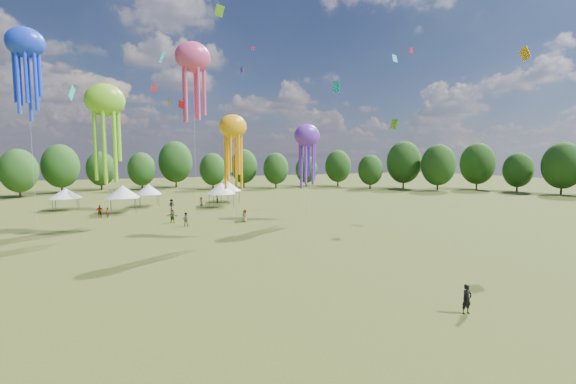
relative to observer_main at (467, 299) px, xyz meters
name	(u,v)px	position (x,y,z in m)	size (l,w,h in m)	color
ground	(362,332)	(-6.95, 0.62, -0.88)	(300.00, 300.00, 0.00)	#384416
observer_main	(467,299)	(0.00, 0.00, 0.00)	(0.64, 0.42, 1.75)	black
spectator_near	(186,219)	(-10.20, 35.30, 0.04)	(0.89, 0.69, 1.83)	gray
spectators_far	(177,208)	(-9.60, 46.79, 0.00)	(21.32, 23.97, 1.88)	gray
festival_tents	(164,190)	(-10.56, 55.92, 2.31)	(33.44, 12.46, 4.43)	#47474C
show_kites	(159,91)	(-12.38, 41.31, 17.26)	(38.98, 25.29, 27.08)	#7BD122
small_kites	(188,13)	(-8.05, 42.27, 28.60)	(65.48, 57.12, 43.59)	#7BD122
treeline	(157,169)	(-10.81, 63.13, 5.67)	(201.57, 95.24, 13.43)	#38281C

